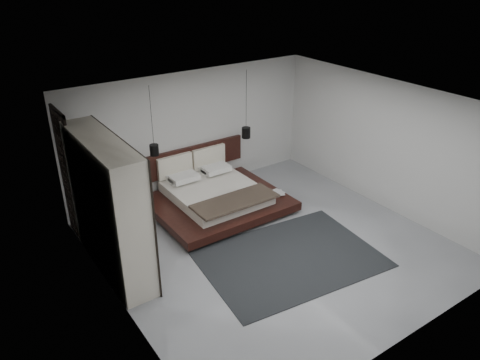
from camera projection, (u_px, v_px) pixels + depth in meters
floor at (272, 245)px, 8.99m from camera, size 6.00×6.00×0.00m
ceiling at (277, 104)px, 7.76m from camera, size 6.00×6.00×0.00m
wall_back at (192, 132)px, 10.59m from camera, size 6.00×0.00×6.00m
wall_front at (415, 262)px, 6.15m from camera, size 6.00×0.00×6.00m
wall_left at (113, 231)px, 6.84m from camera, size 0.00×6.00×6.00m
wall_right at (385, 145)px, 9.90m from camera, size 0.00×6.00×6.00m
lattice_screen at (68, 177)px, 8.73m from camera, size 0.05×0.90×2.60m
bed at (215, 195)px, 10.22m from camera, size 2.77×2.39×1.07m
book_lower at (274, 194)px, 10.33m from camera, size 0.24×0.30×0.03m
book_upper at (274, 193)px, 10.29m from camera, size 0.29×0.34×0.02m
pendant_left at (154, 150)px, 9.44m from camera, size 0.19×0.19×1.44m
pendant_right at (246, 133)px, 10.65m from camera, size 0.20×0.20×1.55m
wardrobe at (108, 206)px, 7.87m from camera, size 0.59×2.48×2.43m
rug at (290, 258)px, 8.60m from camera, size 3.41×2.61×0.01m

